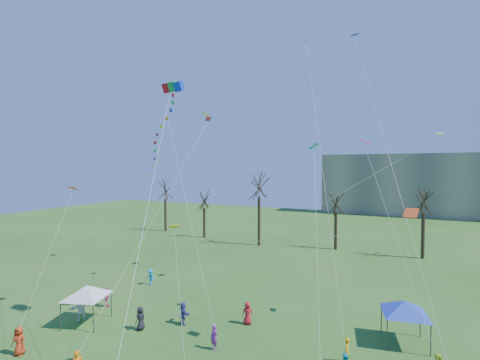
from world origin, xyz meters
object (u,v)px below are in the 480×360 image
at_px(distant_building, 454,185).
at_px(big_box_kite, 161,141).
at_px(canopy_tent_blue, 405,307).
at_px(canopy_tent_white, 87,291).

height_order(distant_building, big_box_kite, big_box_kite).
height_order(big_box_kite, canopy_tent_blue, big_box_kite).
bearing_deg(canopy_tent_white, distant_building, 66.47).
distance_m(distant_building, canopy_tent_blue, 71.10).
relative_size(canopy_tent_white, canopy_tent_blue, 0.97).
xyz_separation_m(big_box_kite, canopy_tent_white, (-6.92, -0.19, -11.01)).
xyz_separation_m(distant_building, canopy_tent_blue, (-11.95, -69.91, -5.05)).
bearing_deg(big_box_kite, canopy_tent_blue, 24.81).
xyz_separation_m(distant_building, canopy_tent_white, (-33.46, -76.84, -5.04)).
distance_m(big_box_kite, canopy_tent_blue, 19.48).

